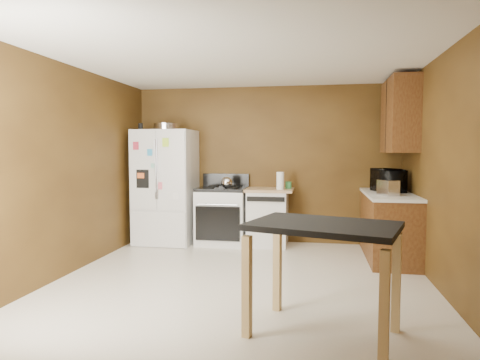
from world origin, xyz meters
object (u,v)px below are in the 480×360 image
(roasting_pan, at_px, (167,127))
(paper_towel, at_px, (280,181))
(gas_range, at_px, (222,215))
(pen_cup, at_px, (141,127))
(green_canister, at_px, (288,185))
(refrigerator, at_px, (166,187))
(dishwasher, at_px, (268,217))
(microwave, at_px, (388,181))
(kettle, at_px, (227,183))
(toaster, at_px, (388,188))
(island, at_px, (323,241))

(roasting_pan, bearing_deg, paper_towel, -0.64)
(gas_range, bearing_deg, pen_cup, -173.34)
(green_canister, relative_size, refrigerator, 0.06)
(pen_cup, distance_m, gas_range, 1.90)
(paper_towel, relative_size, dishwasher, 0.30)
(microwave, height_order, dishwasher, microwave)
(pen_cup, xyz_separation_m, green_canister, (2.31, 0.23, -0.91))
(green_canister, relative_size, gas_range, 0.10)
(kettle, bearing_deg, green_canister, 14.59)
(kettle, height_order, refrigerator, refrigerator)
(green_canister, xyz_separation_m, gas_range, (-1.03, -0.08, -0.48))
(kettle, xyz_separation_m, dishwasher, (0.61, 0.18, -0.54))
(microwave, height_order, refrigerator, refrigerator)
(roasting_pan, bearing_deg, dishwasher, 3.73)
(paper_towel, relative_size, gas_range, 0.24)
(pen_cup, height_order, kettle, pen_cup)
(roasting_pan, xyz_separation_m, toaster, (3.24, -0.72, -0.85))
(roasting_pan, height_order, kettle, roasting_pan)
(pen_cup, relative_size, paper_towel, 0.40)
(pen_cup, distance_m, kettle, 1.64)
(kettle, distance_m, microwave, 2.35)
(paper_towel, bearing_deg, green_canister, 58.28)
(green_canister, distance_m, gas_range, 1.14)
(roasting_pan, bearing_deg, toaster, -12.43)
(roasting_pan, height_order, island, roasting_pan)
(toaster, bearing_deg, roasting_pan, 143.53)
(toaster, height_order, refrigerator, refrigerator)
(kettle, bearing_deg, microwave, -2.89)
(refrigerator, bearing_deg, paper_towel, -1.22)
(toaster, distance_m, gas_range, 2.56)
(toaster, xyz_separation_m, gas_range, (-2.37, 0.79, -0.54))
(roasting_pan, xyz_separation_m, kettle, (0.98, -0.08, -0.86))
(refrigerator, distance_m, island, 3.90)
(paper_towel, distance_m, microwave, 1.54)
(kettle, xyz_separation_m, microwave, (2.34, -0.12, 0.06))
(kettle, distance_m, dishwasher, 0.83)
(microwave, xyz_separation_m, gas_range, (-2.45, 0.28, -0.58))
(paper_towel, height_order, dishwasher, paper_towel)
(pen_cup, bearing_deg, paper_towel, 1.30)
(toaster, relative_size, microwave, 0.52)
(toaster, bearing_deg, kettle, 140.28)
(microwave, distance_m, gas_range, 2.53)
(refrigerator, bearing_deg, kettle, -5.53)
(paper_towel, distance_m, dishwasher, 0.62)
(kettle, height_order, green_canister, kettle)
(dishwasher, relative_size, island, 0.68)
(toaster, distance_m, island, 2.49)
(pen_cup, bearing_deg, roasting_pan, 9.75)
(roasting_pan, relative_size, toaster, 1.51)
(microwave, bearing_deg, pen_cup, 67.72)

